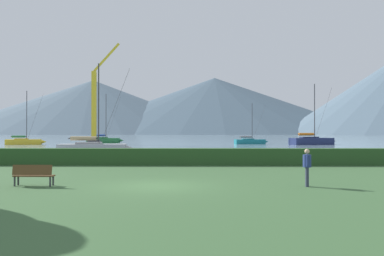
% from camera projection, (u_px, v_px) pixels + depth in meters
% --- Properties ---
extents(ground_plane, '(1000.00, 1000.00, 0.00)m').
position_uv_depth(ground_plane, '(157.00, 186.00, 17.59)').
color(ground_plane, '#385B33').
extents(harbor_water, '(320.00, 246.00, 0.00)m').
position_uv_depth(harbor_water, '(192.00, 137.00, 154.58)').
color(harbor_water, gray).
rests_on(harbor_water, ground_plane).
extents(hedge_line, '(80.00, 1.20, 1.19)m').
position_uv_depth(hedge_line, '(172.00, 157.00, 28.59)').
color(hedge_line, '#284C23').
rests_on(hedge_line, ground_plane).
extents(sailboat_slip_0, '(6.62, 2.79, 7.73)m').
position_uv_depth(sailboat_slip_0, '(250.00, 141.00, 74.93)').
color(sailboat_slip_0, '#19707A').
rests_on(sailboat_slip_0, harbor_water).
extents(sailboat_slip_1, '(7.07, 3.79, 9.80)m').
position_uv_depth(sailboat_slip_1, '(24.00, 141.00, 72.18)').
color(sailboat_slip_1, gold).
rests_on(sailboat_slip_1, harbor_water).
extents(sailboat_slip_3, '(8.09, 3.03, 9.54)m').
position_uv_depth(sailboat_slip_3, '(94.00, 148.00, 41.57)').
color(sailboat_slip_3, '#9E9EA3').
rests_on(sailboat_slip_3, harbor_water).
extents(sailboat_slip_4, '(9.12, 4.78, 10.98)m').
position_uv_depth(sailboat_slip_4, '(312.00, 141.00, 71.45)').
color(sailboat_slip_4, navy).
rests_on(sailboat_slip_4, harbor_water).
extents(sailboat_slip_5, '(7.49, 2.31, 10.11)m').
position_uv_depth(sailboat_slip_5, '(104.00, 140.00, 81.93)').
color(sailboat_slip_5, '#236B38').
rests_on(sailboat_slip_5, harbor_water).
extents(park_bench_near_path, '(1.78, 0.55, 0.95)m').
position_uv_depth(park_bench_near_path, '(33.00, 174.00, 17.56)').
color(park_bench_near_path, brown).
rests_on(park_bench_near_path, ground_plane).
extents(person_seated_viewer, '(0.36, 0.56, 1.65)m').
position_uv_depth(person_seated_viewer, '(307.00, 164.00, 17.40)').
color(person_seated_viewer, '#2D3347').
rests_on(person_seated_viewer, ground_plane).
extents(dock_crane, '(5.81, 2.00, 18.98)m').
position_uv_depth(dock_crane, '(95.00, 111.00, 74.37)').
color(dock_crane, '#333338').
rests_on(dock_crane, ground_plane).
extents(distant_hill_central_peak, '(317.72, 317.72, 58.72)m').
position_uv_depth(distant_hill_central_peak, '(215.00, 106.00, 419.29)').
color(distant_hill_central_peak, '#425666').
rests_on(distant_hill_central_peak, ground_plane).
extents(distant_hill_east_ridge, '(288.26, 288.26, 54.26)m').
position_uv_depth(distant_hill_east_ridge, '(93.00, 107.00, 403.87)').
color(distant_hill_east_ridge, '#4C6070').
rests_on(distant_hill_east_ridge, ground_plane).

